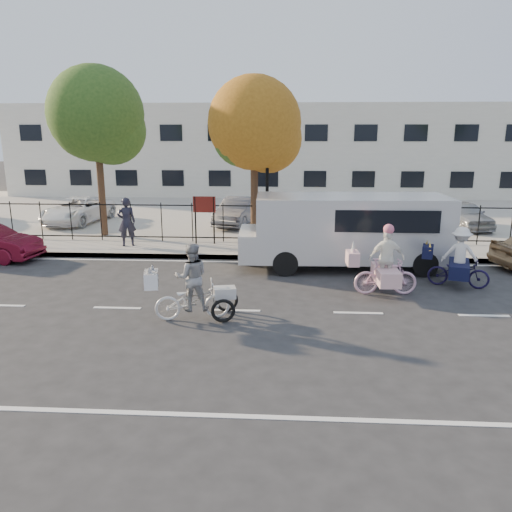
# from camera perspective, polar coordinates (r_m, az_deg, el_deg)

# --- Properties ---
(ground) EXTENTS (120.00, 120.00, 0.00)m
(ground) POSITION_cam_1_polar(r_m,az_deg,el_deg) (12.43, -2.29, -6.25)
(ground) COLOR #333334
(road_markings) EXTENTS (60.00, 9.52, 0.01)m
(road_markings) POSITION_cam_1_polar(r_m,az_deg,el_deg) (12.43, -2.29, -6.23)
(road_markings) COLOR silver
(road_markings) RESTS_ON ground
(curb) EXTENTS (60.00, 0.10, 0.15)m
(curb) POSITION_cam_1_polar(r_m,az_deg,el_deg) (17.22, -0.64, -0.17)
(curb) COLOR #A8A399
(curb) RESTS_ON ground
(sidewalk) EXTENTS (60.00, 2.20, 0.15)m
(sidewalk) POSITION_cam_1_polar(r_m,az_deg,el_deg) (18.23, -0.41, 0.65)
(sidewalk) COLOR #A8A399
(sidewalk) RESTS_ON ground
(parking_lot) EXTENTS (60.00, 15.60, 0.15)m
(parking_lot) POSITION_cam_1_polar(r_m,az_deg,el_deg) (26.95, 0.85, 5.05)
(parking_lot) COLOR #A8A399
(parking_lot) RESTS_ON ground
(iron_fence) EXTENTS (58.00, 0.06, 1.50)m
(iron_fence) POSITION_cam_1_polar(r_m,az_deg,el_deg) (19.14, -0.20, 3.82)
(iron_fence) COLOR black
(iron_fence) RESTS_ON sidewalk
(building) EXTENTS (34.00, 10.00, 6.00)m
(building) POSITION_cam_1_polar(r_m,az_deg,el_deg) (36.63, 1.59, 12.05)
(building) COLOR silver
(building) RESTS_ON ground
(lamppost) EXTENTS (0.36, 0.36, 4.33)m
(lamppost) POSITION_cam_1_polar(r_m,az_deg,el_deg) (18.44, 1.29, 10.35)
(lamppost) COLOR black
(lamppost) RESTS_ON sidewalk
(street_sign) EXTENTS (0.85, 0.06, 1.80)m
(street_sign) POSITION_cam_1_polar(r_m,az_deg,el_deg) (18.87, -5.91, 5.18)
(street_sign) COLOR black
(street_sign) RESTS_ON sidewalk
(zebra_trike) EXTENTS (2.14, 1.14, 1.83)m
(zebra_trike) POSITION_cam_1_polar(r_m,az_deg,el_deg) (11.76, -7.29, -3.91)
(zebra_trike) COLOR silver
(zebra_trike) RESTS_ON ground
(unicorn_bike) EXTENTS (1.92, 1.34, 1.95)m
(unicorn_bike) POSITION_cam_1_polar(r_m,az_deg,el_deg) (13.83, 14.51, -1.44)
(unicorn_bike) COLOR #E9B1CD
(unicorn_bike) RESTS_ON ground
(bull_bike) EXTENTS (1.92, 1.35, 1.73)m
(bull_bike) POSITION_cam_1_polar(r_m,az_deg,el_deg) (15.20, 22.11, -0.77)
(bull_bike) COLOR black
(bull_bike) RESTS_ON ground
(white_van) EXTENTS (6.63, 2.42, 2.34)m
(white_van) POSITION_cam_1_polar(r_m,az_deg,el_deg) (16.23, 10.36, 3.12)
(white_van) COLOR silver
(white_van) RESTS_ON ground
(pedestrian) EXTENTS (0.77, 0.64, 1.81)m
(pedestrian) POSITION_cam_1_polar(r_m,az_deg,el_deg) (19.08, -14.57, 3.80)
(pedestrian) COLOR black
(pedestrian) RESTS_ON sidewalk
(lot_car_b) EXTENTS (2.55, 4.49, 1.18)m
(lot_car_b) POSITION_cam_1_polar(r_m,az_deg,el_deg) (24.74, -19.68, 4.97)
(lot_car_b) COLOR white
(lot_car_b) RESTS_ON parking_lot
(lot_car_c) EXTENTS (2.09, 3.93, 1.23)m
(lot_car_c) POSITION_cam_1_polar(r_m,az_deg,el_deg) (22.81, -2.04, 5.14)
(lot_car_c) COLOR #515259
(lot_car_c) RESTS_ON parking_lot
(lot_car_d) EXTENTS (1.89, 3.65, 1.19)m
(lot_car_d) POSITION_cam_1_polar(r_m,az_deg,el_deg) (23.83, 22.68, 4.39)
(lot_car_d) COLOR #95989C
(lot_car_d) RESTS_ON parking_lot
(tree_west) EXTENTS (3.73, 3.73, 6.83)m
(tree_west) POSITION_cam_1_polar(r_m,az_deg,el_deg) (21.16, -17.38, 14.75)
(tree_west) COLOR #442D1D
(tree_west) RESTS_ON ground
(tree_mid) EXTENTS (3.49, 3.45, 6.33)m
(tree_mid) POSITION_cam_1_polar(r_m,az_deg,el_deg) (18.98, 0.24, 14.44)
(tree_mid) COLOR #442D1D
(tree_mid) RESTS_ON ground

